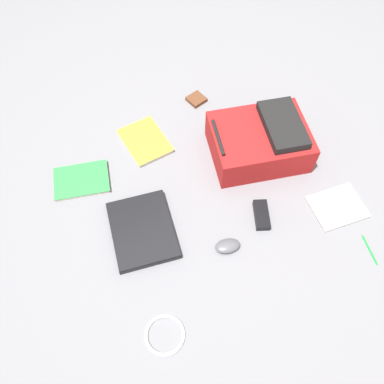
{
  "coord_description": "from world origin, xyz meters",
  "views": [
    {
      "loc": [
        -0.81,
        0.47,
        1.54
      ],
      "look_at": [
        0.01,
        0.04,
        0.02
      ],
      "focal_mm": 37.21,
      "sensor_mm": 36.0,
      "label": 1
    }
  ],
  "objects_px": {
    "cable_coil": "(165,335)",
    "pen_black": "(370,250)",
    "backpack": "(260,141)",
    "computer_mouse": "(228,246)",
    "earbud_pouch": "(196,99)",
    "power_brick": "(262,215)",
    "book_blue": "(82,180)",
    "laptop": "(142,230)",
    "book_manual": "(145,141)",
    "book_comic": "(337,207)"
  },
  "relations": [
    {
      "from": "laptop",
      "to": "computer_mouse",
      "type": "xyz_separation_m",
      "value": [
        -0.23,
        -0.28,
        0.0
      ]
    },
    {
      "from": "backpack",
      "to": "cable_coil",
      "type": "xyz_separation_m",
      "value": [
        -0.56,
        0.77,
        -0.08
      ]
    },
    {
      "from": "book_blue",
      "to": "pen_black",
      "type": "relative_size",
      "value": 2.12
    },
    {
      "from": "book_blue",
      "to": "earbud_pouch",
      "type": "distance_m",
      "value": 0.74
    },
    {
      "from": "computer_mouse",
      "to": "power_brick",
      "type": "xyz_separation_m",
      "value": [
        0.06,
        -0.2,
        -0.0
      ]
    },
    {
      "from": "power_brick",
      "to": "pen_black",
      "type": "relative_size",
      "value": 1.02
    },
    {
      "from": "book_blue",
      "to": "power_brick",
      "type": "height_order",
      "value": "power_brick"
    },
    {
      "from": "backpack",
      "to": "power_brick",
      "type": "height_order",
      "value": "backpack"
    },
    {
      "from": "power_brick",
      "to": "cable_coil",
      "type": "bearing_deg",
      "value": 113.59
    },
    {
      "from": "computer_mouse",
      "to": "earbud_pouch",
      "type": "xyz_separation_m",
      "value": [
        0.8,
        -0.28,
        -0.01
      ]
    },
    {
      "from": "earbud_pouch",
      "to": "power_brick",
      "type": "bearing_deg",
      "value": 174.54
    },
    {
      "from": "book_blue",
      "to": "cable_coil",
      "type": "distance_m",
      "value": 0.8
    },
    {
      "from": "cable_coil",
      "to": "pen_black",
      "type": "distance_m",
      "value": 0.91
    },
    {
      "from": "laptop",
      "to": "book_manual",
      "type": "bearing_deg",
      "value": -25.09
    },
    {
      "from": "power_brick",
      "to": "pen_black",
      "type": "xyz_separation_m",
      "value": [
        -0.34,
        -0.32,
        -0.01
      ]
    },
    {
      "from": "book_comic",
      "to": "book_blue",
      "type": "bearing_deg",
      "value": 55.74
    },
    {
      "from": "book_manual",
      "to": "book_blue",
      "type": "bearing_deg",
      "value": 102.2
    },
    {
      "from": "book_manual",
      "to": "cable_coil",
      "type": "distance_m",
      "value": 0.92
    },
    {
      "from": "backpack",
      "to": "power_brick",
      "type": "bearing_deg",
      "value": 149.83
    },
    {
      "from": "power_brick",
      "to": "book_blue",
      "type": "bearing_deg",
      "value": 49.91
    },
    {
      "from": "book_manual",
      "to": "pen_black",
      "type": "relative_size",
      "value": 1.94
    },
    {
      "from": "laptop",
      "to": "earbud_pouch",
      "type": "distance_m",
      "value": 0.8
    },
    {
      "from": "backpack",
      "to": "book_blue",
      "type": "height_order",
      "value": "backpack"
    },
    {
      "from": "backpack",
      "to": "cable_coil",
      "type": "distance_m",
      "value": 0.96
    },
    {
      "from": "book_comic",
      "to": "earbud_pouch",
      "type": "height_order",
      "value": "earbud_pouch"
    },
    {
      "from": "earbud_pouch",
      "to": "book_comic",
      "type": "bearing_deg",
      "value": -163.73
    },
    {
      "from": "pen_black",
      "to": "backpack",
      "type": "bearing_deg",
      "value": 12.16
    },
    {
      "from": "book_manual",
      "to": "power_brick",
      "type": "distance_m",
      "value": 0.68
    },
    {
      "from": "computer_mouse",
      "to": "power_brick",
      "type": "height_order",
      "value": "same"
    },
    {
      "from": "power_brick",
      "to": "pen_black",
      "type": "bearing_deg",
      "value": -137.22
    },
    {
      "from": "laptop",
      "to": "computer_mouse",
      "type": "distance_m",
      "value": 0.37
    },
    {
      "from": "laptop",
      "to": "book_manual",
      "type": "xyz_separation_m",
      "value": [
        0.44,
        -0.21,
        -0.0
      ]
    },
    {
      "from": "cable_coil",
      "to": "book_manual",
      "type": "bearing_deg",
      "value": -19.37
    },
    {
      "from": "book_manual",
      "to": "computer_mouse",
      "type": "distance_m",
      "value": 0.68
    },
    {
      "from": "book_manual",
      "to": "book_blue",
      "type": "distance_m",
      "value": 0.36
    },
    {
      "from": "laptop",
      "to": "book_manual",
      "type": "height_order",
      "value": "laptop"
    },
    {
      "from": "laptop",
      "to": "book_manual",
      "type": "relative_size",
      "value": 1.44
    },
    {
      "from": "backpack",
      "to": "book_blue",
      "type": "xyz_separation_m",
      "value": [
        0.23,
        0.81,
        -0.08
      ]
    },
    {
      "from": "pen_black",
      "to": "earbud_pouch",
      "type": "distance_m",
      "value": 1.12
    },
    {
      "from": "cable_coil",
      "to": "pen_black",
      "type": "xyz_separation_m",
      "value": [
        -0.09,
        -0.91,
        -0.0
      ]
    },
    {
      "from": "book_comic",
      "to": "power_brick",
      "type": "bearing_deg",
      "value": 69.96
    },
    {
      "from": "book_comic",
      "to": "power_brick",
      "type": "relative_size",
      "value": 1.8
    },
    {
      "from": "pen_black",
      "to": "book_blue",
      "type": "bearing_deg",
      "value": 47.35
    },
    {
      "from": "book_manual",
      "to": "book_blue",
      "type": "relative_size",
      "value": 0.91
    },
    {
      "from": "backpack",
      "to": "computer_mouse",
      "type": "relative_size",
      "value": 4.8
    },
    {
      "from": "computer_mouse",
      "to": "power_brick",
      "type": "relative_size",
      "value": 0.77
    },
    {
      "from": "book_blue",
      "to": "cable_coil",
      "type": "relative_size",
      "value": 1.88
    },
    {
      "from": "book_manual",
      "to": "computer_mouse",
      "type": "bearing_deg",
      "value": -173.27
    },
    {
      "from": "book_manual",
      "to": "book_blue",
      "type": "xyz_separation_m",
      "value": [
        -0.08,
        0.35,
        -0.0
      ]
    },
    {
      "from": "backpack",
      "to": "power_brick",
      "type": "distance_m",
      "value": 0.36
    }
  ]
}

